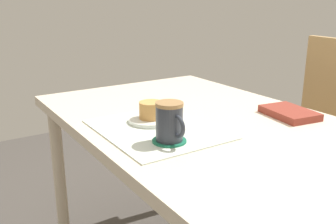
{
  "coord_description": "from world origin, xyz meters",
  "views": [
    {
      "loc": [
        0.84,
        -0.74,
        1.09
      ],
      "look_at": [
        -0.08,
        -0.14,
        0.76
      ],
      "focal_mm": 40.0,
      "sensor_mm": 36.0,
      "label": 1
    }
  ],
  "objects": [
    {
      "name": "coffee_mug",
      "position": [
        0.04,
        -0.21,
        0.77
      ],
      "size": [
        0.11,
        0.08,
        0.11
      ],
      "color": "#2D333D",
      "rests_on": "coffee_coaster"
    },
    {
      "name": "coffee_coaster",
      "position": [
        0.03,
        -0.21,
        0.71
      ],
      "size": [
        0.1,
        0.1,
        0.0
      ],
      "primitive_type": "cylinder",
      "color": "#196B4C",
      "rests_on": "placemat"
    },
    {
      "name": "pastry_plate",
      "position": [
        -0.14,
        -0.17,
        0.72
      ],
      "size": [
        0.15,
        0.15,
        0.01
      ],
      "primitive_type": "cylinder",
      "color": "silver",
      "rests_on": "placemat"
    },
    {
      "name": "dining_table",
      "position": [
        0.0,
        0.0,
        0.64
      ],
      "size": [
        1.39,
        0.79,
        0.71
      ],
      "color": "beige",
      "rests_on": "ground_plane"
    },
    {
      "name": "pastry",
      "position": [
        -0.14,
        -0.17,
        0.75
      ],
      "size": [
        0.08,
        0.08,
        0.05
      ],
      "primitive_type": "cylinder",
      "color": "tan",
      "rests_on": "pastry_plate"
    },
    {
      "name": "small_book",
      "position": [
        0.05,
        0.26,
        0.72
      ],
      "size": [
        0.2,
        0.15,
        0.02
      ],
      "primitive_type": "cube",
      "rotation": [
        0.0,
        0.0,
        -0.15
      ],
      "color": "maroon",
      "rests_on": "dining_table"
    },
    {
      "name": "wooden_chair",
      "position": [
        -0.15,
        0.71,
        0.49
      ],
      "size": [
        0.46,
        0.46,
        0.91
      ],
      "rotation": [
        0.0,
        0.0,
        3.04
      ],
      "color": "tan",
      "rests_on": "ground_plane"
    },
    {
      "name": "placemat",
      "position": [
        -0.08,
        -0.18,
        0.71
      ],
      "size": [
        0.4,
        0.32,
        0.0
      ],
      "primitive_type": "cube",
      "color": "silver",
      "rests_on": "dining_table"
    }
  ]
}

